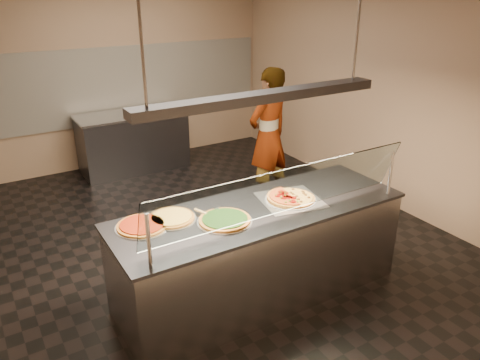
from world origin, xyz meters
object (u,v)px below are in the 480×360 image
pizza_spinach (225,220)px  worker (268,136)px  pizza_cheese (171,217)px  heat_lamp_housing (263,97)px  pizza_spatula (207,211)px  half_pizza_pepperoni (281,199)px  prep_table (133,141)px  perforated_tray (290,199)px  serving_counter (260,252)px  half_pizza_sausage (300,195)px  pizza_tomato (142,225)px  sneeze_guard (284,192)px

pizza_spinach → worker: size_ratio=0.26×
pizza_cheese → heat_lamp_housing: size_ratio=0.19×
pizza_cheese → pizza_spatula: size_ratio=1.82×
pizza_cheese → half_pizza_pepperoni: bearing=-12.9°
half_pizza_pepperoni → worker: 2.07m
half_pizza_pepperoni → prep_table: bearing=91.9°
perforated_tray → prep_table: (-0.23, 3.83, -0.47)m
perforated_tray → heat_lamp_housing: size_ratio=0.28×
heat_lamp_housing → prep_table: bearing=88.5°
prep_table → worker: worker is taller
serving_counter → perforated_tray: 0.58m
half_pizza_pepperoni → prep_table: (-0.13, 3.83, -0.50)m
perforated_tray → half_pizza_sausage: 0.11m
pizza_spinach → half_pizza_pepperoni: bearing=4.4°
pizza_cheese → perforated_tray: bearing=-11.7°
pizza_tomato → half_pizza_sausage: bearing=-8.7°
pizza_spatula → worker: size_ratio=0.13×
serving_counter → pizza_cheese: 0.94m
worker → half_pizza_sausage: bearing=51.8°
half_pizza_sausage → serving_counter: bearing=179.2°
perforated_tray → worker: worker is taller
serving_counter → pizza_spinach: bearing=-172.6°
half_pizza_pepperoni → prep_table: half_pizza_pepperoni is taller
serving_counter → pizza_spinach: size_ratio=5.74×
half_pizza_pepperoni → pizza_tomato: size_ratio=1.08×
pizza_spatula → pizza_cheese: bearing=164.5°
sneeze_guard → heat_lamp_housing: size_ratio=1.09×
sneeze_guard → pizza_cheese: bearing=143.8°
pizza_spatula → worker: (1.77, 1.62, -0.04)m
pizza_cheese → pizza_spatula: pizza_spatula is taller
sneeze_guard → half_pizza_sausage: (0.44, 0.34, -0.27)m
serving_counter → worker: worker is taller
serving_counter → pizza_spatula: size_ratio=11.71×
heat_lamp_housing → half_pizza_sausage: bearing=-0.8°
half_pizza_sausage → pizza_spatula: bearing=170.9°
pizza_spatula → perforated_tray: bearing=-10.2°
pizza_spinach → serving_counter: bearing=7.4°
pizza_tomato → heat_lamp_housing: size_ratio=0.19×
pizza_tomato → heat_lamp_housing: heat_lamp_housing is taller
half_pizza_pepperoni → half_pizza_sausage: size_ratio=1.00×
pizza_tomato → pizza_spinach: bearing=-23.1°
perforated_tray → pizza_spinach: 0.74m
heat_lamp_housing → pizza_tomato: bearing=168.1°
pizza_spinach → perforated_tray: bearing=3.7°
half_pizza_pepperoni → worker: size_ratio=0.26×
serving_counter → heat_lamp_housing: bearing=0.0°
prep_table → pizza_tomato: bearing=-107.6°
heat_lamp_housing → serving_counter: bearing=0.0°
pizza_spinach → heat_lamp_housing: (0.40, 0.05, 1.00)m
pizza_spinach → heat_lamp_housing: size_ratio=0.21×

